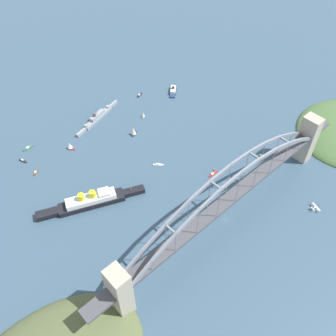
{
  "coord_description": "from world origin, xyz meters",
  "views": [
    {
      "loc": [
        -173.21,
        -108.64,
        281.47
      ],
      "look_at": [
        0.0,
        78.96,
        8.0
      ],
      "focal_mm": 39.46,
      "sensor_mm": 36.0,
      "label": 1
    }
  ],
  "objects_px": {
    "seaplane_taxiing_near_bridge": "(315,208)",
    "channel_marker_buoy": "(214,170)",
    "naval_cruiser": "(97,117)",
    "small_boat_0": "(28,148)",
    "small_boat_5": "(70,146)",
    "small_boat_9": "(260,156)",
    "small_boat_1": "(139,95)",
    "small_boat_8": "(143,115)",
    "small_boat_2": "(23,161)",
    "small_boat_3": "(158,165)",
    "ocean_liner": "(91,201)",
    "harbor_ferry_steamer": "(173,90)",
    "harbor_arch_bridge": "(230,199)",
    "small_boat_7": "(36,172)",
    "small_boat_4": "(213,174)",
    "small_boat_6": "(133,131)"
  },
  "relations": [
    {
      "from": "harbor_ferry_steamer",
      "to": "small_boat_2",
      "type": "bearing_deg",
      "value": 175.26
    },
    {
      "from": "small_boat_7",
      "to": "small_boat_8",
      "type": "height_order",
      "value": "small_boat_8"
    },
    {
      "from": "small_boat_9",
      "to": "small_boat_3",
      "type": "bearing_deg",
      "value": 144.04
    },
    {
      "from": "seaplane_taxiing_near_bridge",
      "to": "channel_marker_buoy",
      "type": "bearing_deg",
      "value": 108.83
    },
    {
      "from": "ocean_liner",
      "to": "small_boat_6",
      "type": "height_order",
      "value": "ocean_liner"
    },
    {
      "from": "small_boat_1",
      "to": "small_boat_4",
      "type": "bearing_deg",
      "value": -101.43
    },
    {
      "from": "small_boat_0",
      "to": "channel_marker_buoy",
      "type": "bearing_deg",
      "value": -52.04
    },
    {
      "from": "harbor_arch_bridge",
      "to": "small_boat_2",
      "type": "bearing_deg",
      "value": 117.38
    },
    {
      "from": "seaplane_taxiing_near_bridge",
      "to": "channel_marker_buoy",
      "type": "distance_m",
      "value": 103.95
    },
    {
      "from": "channel_marker_buoy",
      "to": "small_boat_1",
      "type": "bearing_deg",
      "value": 80.12
    },
    {
      "from": "naval_cruiser",
      "to": "small_boat_5",
      "type": "relative_size",
      "value": 7.17
    },
    {
      "from": "small_boat_7",
      "to": "channel_marker_buoy",
      "type": "relative_size",
      "value": 2.96
    },
    {
      "from": "small_boat_1",
      "to": "small_boat_6",
      "type": "height_order",
      "value": "small_boat_6"
    },
    {
      "from": "small_boat_0",
      "to": "small_boat_9",
      "type": "bearing_deg",
      "value": -45.51
    },
    {
      "from": "small_boat_4",
      "to": "small_boat_5",
      "type": "xyz_separation_m",
      "value": [
        -86.53,
        132.49,
        3.63
      ]
    },
    {
      "from": "harbor_ferry_steamer",
      "to": "harbor_arch_bridge",
      "type": "bearing_deg",
      "value": -119.58
    },
    {
      "from": "small_boat_4",
      "to": "small_boat_9",
      "type": "relative_size",
      "value": 1.66
    },
    {
      "from": "seaplane_taxiing_near_bridge",
      "to": "small_boat_0",
      "type": "height_order",
      "value": "seaplane_taxiing_near_bridge"
    },
    {
      "from": "small_boat_5",
      "to": "harbor_arch_bridge",
      "type": "bearing_deg",
      "value": -73.24
    },
    {
      "from": "harbor_arch_bridge",
      "to": "seaplane_taxiing_near_bridge",
      "type": "distance_m",
      "value": 90.94
    },
    {
      "from": "small_boat_7",
      "to": "harbor_ferry_steamer",
      "type": "bearing_deg",
      "value": 2.03
    },
    {
      "from": "naval_cruiser",
      "to": "small_boat_3",
      "type": "bearing_deg",
      "value": -88.53
    },
    {
      "from": "ocean_liner",
      "to": "small_boat_1",
      "type": "relative_size",
      "value": 9.75
    },
    {
      "from": "small_boat_4",
      "to": "small_boat_9",
      "type": "distance_m",
      "value": 59.43
    },
    {
      "from": "naval_cruiser",
      "to": "small_boat_0",
      "type": "bearing_deg",
      "value": 173.16
    },
    {
      "from": "small_boat_0",
      "to": "small_boat_3",
      "type": "bearing_deg",
      "value": -52.78
    },
    {
      "from": "small_boat_2",
      "to": "small_boat_3",
      "type": "height_order",
      "value": "small_boat_2"
    },
    {
      "from": "small_boat_7",
      "to": "channel_marker_buoy",
      "type": "xyz_separation_m",
      "value": [
        137.26,
        -122.78,
        0.36
      ]
    },
    {
      "from": "small_boat_5",
      "to": "small_boat_9",
      "type": "xyz_separation_m",
      "value": [
        143.52,
        -149.38,
        -3.48
      ]
    },
    {
      "from": "small_boat_0",
      "to": "small_boat_6",
      "type": "height_order",
      "value": "small_boat_6"
    },
    {
      "from": "small_boat_0",
      "to": "small_boat_2",
      "type": "xyz_separation_m",
      "value": [
        -13.88,
        -13.85,
        -0.03
      ]
    },
    {
      "from": "small_boat_3",
      "to": "small_boat_6",
      "type": "distance_m",
      "value": 56.2
    },
    {
      "from": "harbor_arch_bridge",
      "to": "small_boat_4",
      "type": "distance_m",
      "value": 64.14
    },
    {
      "from": "small_boat_6",
      "to": "small_boat_2",
      "type": "bearing_deg",
      "value": 157.49
    },
    {
      "from": "naval_cruiser",
      "to": "small_boat_0",
      "type": "height_order",
      "value": "naval_cruiser"
    },
    {
      "from": "small_boat_4",
      "to": "small_boat_5",
      "type": "distance_m",
      "value": 158.29
    },
    {
      "from": "small_boat_1",
      "to": "small_boat_5",
      "type": "relative_size",
      "value": 0.99
    },
    {
      "from": "small_boat_2",
      "to": "small_boat_0",
      "type": "bearing_deg",
      "value": 44.94
    },
    {
      "from": "small_boat_1",
      "to": "ocean_liner",
      "type": "bearing_deg",
      "value": -144.53
    },
    {
      "from": "ocean_liner",
      "to": "small_boat_3",
      "type": "bearing_deg",
      "value": -3.2
    },
    {
      "from": "naval_cruiser",
      "to": "small_boat_7",
      "type": "xyz_separation_m",
      "value": [
        -97.06,
        -27.64,
        -2.27
      ]
    },
    {
      "from": "naval_cruiser",
      "to": "small_boat_8",
      "type": "distance_m",
      "value": 54.72
    },
    {
      "from": "harbor_ferry_steamer",
      "to": "small_boat_9",
      "type": "height_order",
      "value": "harbor_ferry_steamer"
    },
    {
      "from": "small_boat_9",
      "to": "channel_marker_buoy",
      "type": "relative_size",
      "value": 2.53
    },
    {
      "from": "harbor_ferry_steamer",
      "to": "seaplane_taxiing_near_bridge",
      "type": "height_order",
      "value": "harbor_ferry_steamer"
    },
    {
      "from": "small_boat_2",
      "to": "channel_marker_buoy",
      "type": "distance_m",
      "value": 202.28
    },
    {
      "from": "seaplane_taxiing_near_bridge",
      "to": "channel_marker_buoy",
      "type": "height_order",
      "value": "seaplane_taxiing_near_bridge"
    },
    {
      "from": "harbor_ferry_steamer",
      "to": "small_boat_4",
      "type": "bearing_deg",
      "value": -117.49
    },
    {
      "from": "small_boat_3",
      "to": "small_boat_7",
      "type": "bearing_deg",
      "value": 142.07
    },
    {
      "from": "seaplane_taxiing_near_bridge",
      "to": "small_boat_8",
      "type": "distance_m",
      "value": 217.12
    }
  ]
}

